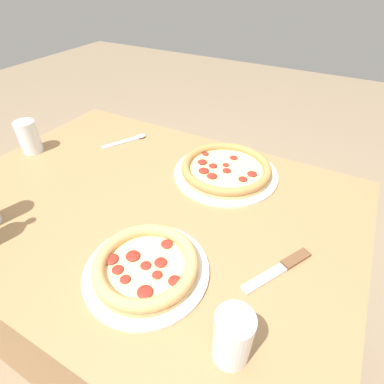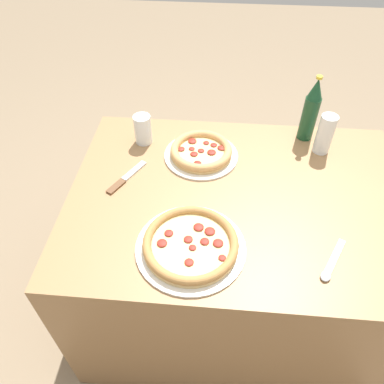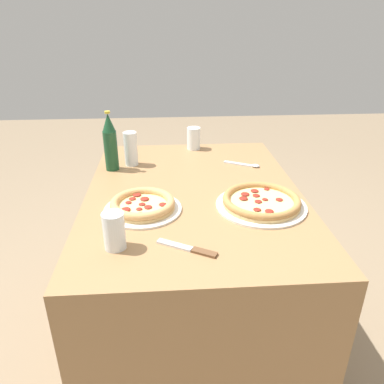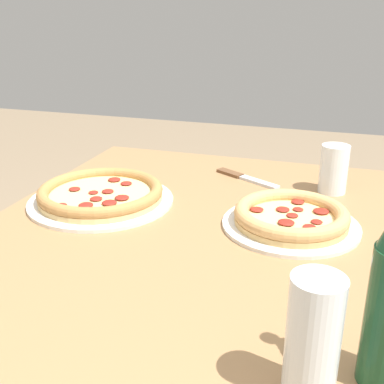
{
  "view_description": "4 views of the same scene",
  "coord_description": "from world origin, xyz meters",
  "px_view_note": "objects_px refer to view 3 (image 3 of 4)",
  "views": [
    {
      "loc": [
        -0.43,
        0.51,
        1.28
      ],
      "look_at": [
        -0.13,
        -0.04,
        0.77
      ],
      "focal_mm": 28.0,
      "sensor_mm": 36.0,
      "label": 1
    },
    {
      "loc": [
        -0.09,
        -0.9,
        1.64
      ],
      "look_at": [
        -0.16,
        -0.05,
        0.77
      ],
      "focal_mm": 35.0,
      "sensor_mm": 36.0,
      "label": 2
    },
    {
      "loc": [
        -1.35,
        0.1,
        1.36
      ],
      "look_at": [
        -0.11,
        0.01,
        0.77
      ],
      "focal_mm": 35.0,
      "sensor_mm": 36.0,
      "label": 3
    },
    {
      "loc": [
        0.77,
        0.27,
        1.14
      ],
      "look_at": [
        -0.13,
        -0.01,
        0.78
      ],
      "focal_mm": 45.0,
      "sensor_mm": 36.0,
      "label": 4
    }
  ],
  "objects_px": {
    "pizza_salami": "(261,202)",
    "beer_bottle": "(110,143)",
    "glass_water": "(131,150)",
    "glass_cola": "(194,139)",
    "glass_red_wine": "(114,232)",
    "knife": "(189,249)",
    "spoon": "(246,165)",
    "pizza_margherita": "(143,205)"
  },
  "relations": [
    {
      "from": "pizza_margherita",
      "to": "beer_bottle",
      "type": "bearing_deg",
      "value": 21.02
    },
    {
      "from": "glass_water",
      "to": "glass_red_wine",
      "type": "height_order",
      "value": "glass_water"
    },
    {
      "from": "knife",
      "to": "beer_bottle",
      "type": "bearing_deg",
      "value": 24.62
    },
    {
      "from": "pizza_salami",
      "to": "spoon",
      "type": "bearing_deg",
      "value": -3.96
    },
    {
      "from": "knife",
      "to": "glass_red_wine",
      "type": "bearing_deg",
      "value": 82.61
    },
    {
      "from": "pizza_margherita",
      "to": "glass_red_wine",
      "type": "distance_m",
      "value": 0.25
    },
    {
      "from": "pizza_salami",
      "to": "beer_bottle",
      "type": "height_order",
      "value": "beer_bottle"
    },
    {
      "from": "glass_red_wine",
      "to": "spoon",
      "type": "bearing_deg",
      "value": -39.81
    },
    {
      "from": "pizza_salami",
      "to": "glass_cola",
      "type": "height_order",
      "value": "glass_cola"
    },
    {
      "from": "pizza_margherita",
      "to": "spoon",
      "type": "distance_m",
      "value": 0.62
    },
    {
      "from": "glass_cola",
      "to": "spoon",
      "type": "xyz_separation_m",
      "value": [
        -0.26,
        -0.23,
        -0.05
      ]
    },
    {
      "from": "glass_red_wine",
      "to": "spoon",
      "type": "relative_size",
      "value": 0.72
    },
    {
      "from": "glass_water",
      "to": "pizza_salami",
      "type": "bearing_deg",
      "value": -132.22
    },
    {
      "from": "glass_water",
      "to": "knife",
      "type": "height_order",
      "value": "glass_water"
    },
    {
      "from": "pizza_salami",
      "to": "glass_water",
      "type": "relative_size",
      "value": 2.12
    },
    {
      "from": "glass_water",
      "to": "beer_bottle",
      "type": "relative_size",
      "value": 0.59
    },
    {
      "from": "pizza_salami",
      "to": "beer_bottle",
      "type": "relative_size",
      "value": 1.24
    },
    {
      "from": "spoon",
      "to": "glass_water",
      "type": "bearing_deg",
      "value": 84.55
    },
    {
      "from": "glass_cola",
      "to": "glass_red_wine",
      "type": "height_order",
      "value": "glass_red_wine"
    },
    {
      "from": "pizza_margherita",
      "to": "glass_water",
      "type": "distance_m",
      "value": 0.47
    },
    {
      "from": "glass_cola",
      "to": "knife",
      "type": "bearing_deg",
      "value": 174.8
    },
    {
      "from": "pizza_salami",
      "to": "glass_water",
      "type": "distance_m",
      "value": 0.69
    },
    {
      "from": "knife",
      "to": "spoon",
      "type": "distance_m",
      "value": 0.74
    },
    {
      "from": "pizza_margherita",
      "to": "knife",
      "type": "distance_m",
      "value": 0.3
    },
    {
      "from": "pizza_salami",
      "to": "beer_bottle",
      "type": "xyz_separation_m",
      "value": [
        0.41,
        0.59,
        0.11
      ]
    },
    {
      "from": "pizza_margherita",
      "to": "beer_bottle",
      "type": "distance_m",
      "value": 0.45
    },
    {
      "from": "spoon",
      "to": "pizza_salami",
      "type": "bearing_deg",
      "value": 176.04
    },
    {
      "from": "glass_water",
      "to": "spoon",
      "type": "bearing_deg",
      "value": -95.45
    },
    {
      "from": "glass_water",
      "to": "glass_red_wine",
      "type": "xyz_separation_m",
      "value": [
        -0.69,
        -0.0,
        -0.01
      ]
    },
    {
      "from": "glass_water",
      "to": "pizza_margherita",
      "type": "bearing_deg",
      "value": -170.92
    },
    {
      "from": "knife",
      "to": "spoon",
      "type": "relative_size",
      "value": 1.11
    },
    {
      "from": "pizza_salami",
      "to": "pizza_margherita",
      "type": "bearing_deg",
      "value": 89.79
    },
    {
      "from": "glass_red_wine",
      "to": "knife",
      "type": "distance_m",
      "value": 0.23
    },
    {
      "from": "pizza_margherita",
      "to": "knife",
      "type": "height_order",
      "value": "pizza_margherita"
    },
    {
      "from": "beer_bottle",
      "to": "spoon",
      "type": "xyz_separation_m",
      "value": [
        0.0,
        -0.62,
        -0.12
      ]
    },
    {
      "from": "beer_bottle",
      "to": "glass_cola",
      "type": "bearing_deg",
      "value": -56.39
    },
    {
      "from": "glass_cola",
      "to": "glass_red_wine",
      "type": "distance_m",
      "value": 0.95
    },
    {
      "from": "glass_cola",
      "to": "pizza_salami",
      "type": "bearing_deg",
      "value": -163.4
    },
    {
      "from": "pizza_salami",
      "to": "glass_cola",
      "type": "xyz_separation_m",
      "value": [
        0.67,
        0.2,
        0.03
      ]
    },
    {
      "from": "glass_water",
      "to": "knife",
      "type": "bearing_deg",
      "value": -162.77
    },
    {
      "from": "glass_water",
      "to": "beer_bottle",
      "type": "xyz_separation_m",
      "value": [
        -0.05,
        0.08,
        0.06
      ]
    },
    {
      "from": "beer_bottle",
      "to": "knife",
      "type": "relative_size",
      "value": 1.48
    }
  ]
}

